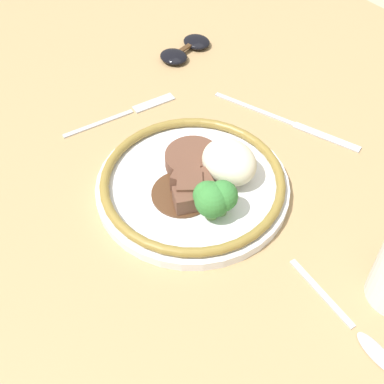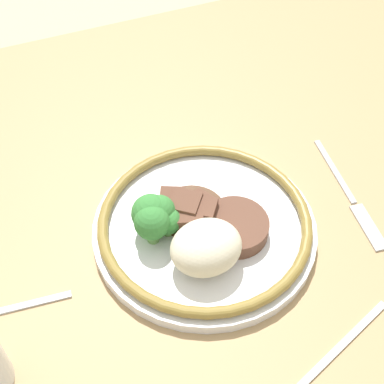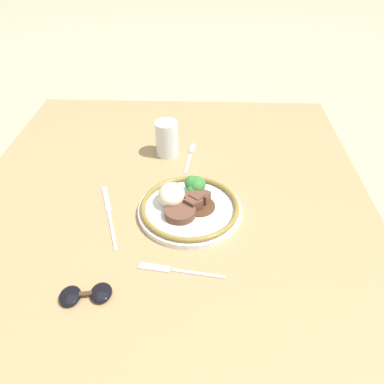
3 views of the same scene
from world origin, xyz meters
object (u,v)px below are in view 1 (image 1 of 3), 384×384
(plate, at_px, (199,183))
(fork, at_px, (131,112))
(sunglasses, at_px, (185,49))
(spoon, at_px, (362,337))
(knife, at_px, (290,123))

(plate, distance_m, fork, 0.19)
(plate, bearing_deg, sunglasses, 144.58)
(fork, xyz_separation_m, sunglasses, (-0.07, 0.16, 0.01))
(plate, bearing_deg, fork, 172.77)
(plate, height_order, spoon, plate)
(spoon, bearing_deg, sunglasses, 167.46)
(plate, xyz_separation_m, sunglasses, (-0.25, 0.18, -0.01))
(knife, height_order, spoon, spoon)
(plate, xyz_separation_m, knife, (-0.02, 0.19, -0.02))
(fork, xyz_separation_m, knife, (0.17, 0.16, 0.00))
(spoon, bearing_deg, fork, -176.08)
(fork, distance_m, knife, 0.23)
(spoon, height_order, sunglasses, sunglasses)
(plate, relative_size, spoon, 1.54)
(fork, bearing_deg, plate, -89.16)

